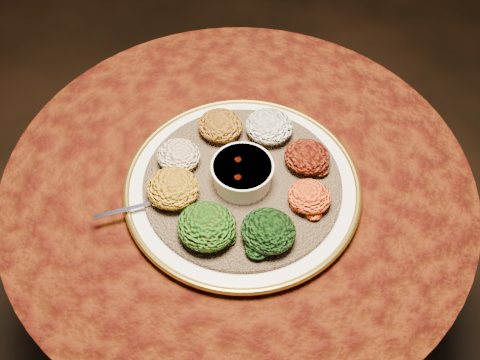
% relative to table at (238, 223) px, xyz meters
% --- Properties ---
extents(table, '(0.96, 0.96, 0.73)m').
position_rel_table_xyz_m(table, '(0.00, 0.00, 0.00)').
color(table, black).
rests_on(table, ground).
extents(platter, '(0.54, 0.54, 0.02)m').
position_rel_table_xyz_m(platter, '(0.02, -0.03, 0.19)').
color(platter, white).
rests_on(platter, table).
extents(injera, '(0.49, 0.49, 0.01)m').
position_rel_table_xyz_m(injera, '(0.02, -0.03, 0.20)').
color(injera, brown).
rests_on(injera, platter).
extents(stew_bowl, '(0.12, 0.12, 0.05)m').
position_rel_table_xyz_m(stew_bowl, '(0.02, -0.03, 0.24)').
color(stew_bowl, white).
rests_on(stew_bowl, injera).
extents(spoon, '(0.12, 0.10, 0.01)m').
position_rel_table_xyz_m(spoon, '(-0.11, -0.15, 0.21)').
color(spoon, silver).
rests_on(spoon, injera).
extents(portion_ayib, '(0.10, 0.09, 0.05)m').
position_rel_table_xyz_m(portion_ayib, '(0.02, 0.11, 0.23)').
color(portion_ayib, white).
rests_on(portion_ayib, injera).
extents(portion_kitfo, '(0.09, 0.09, 0.04)m').
position_rel_table_xyz_m(portion_kitfo, '(0.12, 0.07, 0.23)').
color(portion_kitfo, black).
rests_on(portion_kitfo, injera).
extents(portion_tikil, '(0.08, 0.08, 0.04)m').
position_rel_table_xyz_m(portion_tikil, '(0.16, -0.02, 0.23)').
color(portion_tikil, '#A6690D').
rests_on(portion_tikil, injera).
extents(portion_gomen, '(0.10, 0.10, 0.05)m').
position_rel_table_xyz_m(portion_gomen, '(0.12, -0.12, 0.23)').
color(portion_gomen, black).
rests_on(portion_gomen, injera).
extents(portion_mixveg, '(0.11, 0.10, 0.05)m').
position_rel_table_xyz_m(portion_mixveg, '(0.01, -0.16, 0.23)').
color(portion_mixveg, '#A33C0A').
rests_on(portion_mixveg, injera).
extents(portion_kik, '(0.10, 0.10, 0.05)m').
position_rel_table_xyz_m(portion_kik, '(-0.08, -0.11, 0.23)').
color(portion_kik, '#BE7310').
rests_on(portion_kik, injera).
extents(portion_timatim, '(0.09, 0.08, 0.04)m').
position_rel_table_xyz_m(portion_timatim, '(-0.11, -0.04, 0.23)').
color(portion_timatim, maroon).
rests_on(portion_timatim, injera).
extents(portion_shiro, '(0.09, 0.09, 0.05)m').
position_rel_table_xyz_m(portion_shiro, '(-0.07, 0.07, 0.23)').
color(portion_shiro, '#8C4B10').
rests_on(portion_shiro, injera).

